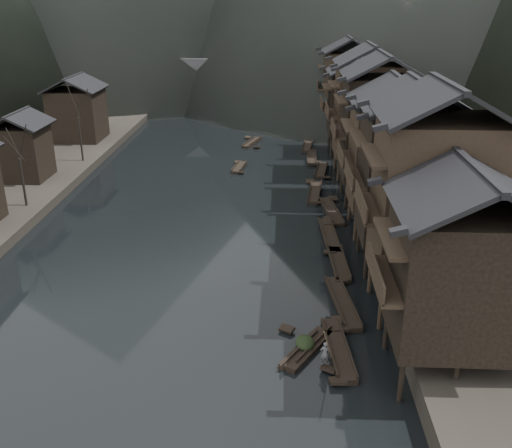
{
  "coord_description": "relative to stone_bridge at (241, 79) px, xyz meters",
  "views": [
    {
      "loc": [
        7.75,
        -35.16,
        20.15
      ],
      "look_at": [
        5.73,
        7.9,
        2.5
      ],
      "focal_mm": 40.0,
      "sensor_mm": 36.0,
      "label": 1
    }
  ],
  "objects": [
    {
      "name": "left_houses",
      "position": [
        -20.5,
        -51.88,
        0.55
      ],
      "size": [
        8.1,
        53.2,
        8.73
      ],
      "color": "black",
      "rests_on": "left_bank"
    },
    {
      "name": "midriver_boats",
      "position": [
        1.43,
        -18.49,
        -4.91
      ],
      "size": [
        10.87,
        49.65,
        0.45
      ],
      "color": "black",
      "rests_on": "water"
    },
    {
      "name": "cargo_heap",
      "position": [
        9.34,
        -77.89,
        -4.32
      ],
      "size": [
        1.17,
        1.53,
        0.7
      ],
      "primitive_type": "ellipsoid",
      "color": "black",
      "rests_on": "hero_sampan"
    },
    {
      "name": "hero_sampan",
      "position": [
        9.46,
        -78.1,
        -4.91
      ],
      "size": [
        3.49,
        5.03,
        0.44
      ],
      "color": "black",
      "rests_on": "water"
    },
    {
      "name": "right_bank",
      "position": [
        35.0,
        -32.0,
        -4.21
      ],
      "size": [
        40.0,
        200.0,
        1.8
      ],
      "primitive_type": "cube",
      "color": "#2D2823",
      "rests_on": "ground"
    },
    {
      "name": "boatman",
      "position": [
        10.41,
        -79.7,
        -3.91
      ],
      "size": [
        0.57,
        0.39,
        1.53
      ],
      "primitive_type": "imported",
      "rotation": [
        0.0,
        0.0,
        3.18
      ],
      "color": "#5C5B5E",
      "rests_on": "hero_sampan"
    },
    {
      "name": "bamboo_pole",
      "position": [
        10.61,
        -79.7,
        -1.34
      ],
      "size": [
        0.92,
        2.07,
        3.6
      ],
      "primitive_type": "cylinder",
      "rotation": [
        0.55,
        0.0,
        -0.4
      ],
      "color": "#8C7A51",
      "rests_on": "boatman"
    },
    {
      "name": "stone_bridge",
      "position": [
        0.0,
        0.0,
        0.0
      ],
      "size": [
        40.0,
        6.0,
        9.0
      ],
      "color": "#4C4C4F",
      "rests_on": "ground"
    },
    {
      "name": "water",
      "position": [
        0.0,
        -72.0,
        -5.11
      ],
      "size": [
        300.0,
        300.0,
        0.0
      ],
      "primitive_type": "plane",
      "color": "black",
      "rests_on": "ground"
    },
    {
      "name": "stilt_houses",
      "position": [
        17.28,
        -52.87,
        3.8
      ],
      "size": [
        9.0,
        67.6,
        15.53
      ],
      "color": "black",
      "rests_on": "ground"
    },
    {
      "name": "moored_sampans",
      "position": [
        11.98,
        -47.87,
        -4.91
      ],
      "size": [
        3.34,
        68.01,
        0.47
      ],
      "color": "black",
      "rests_on": "water"
    }
  ]
}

